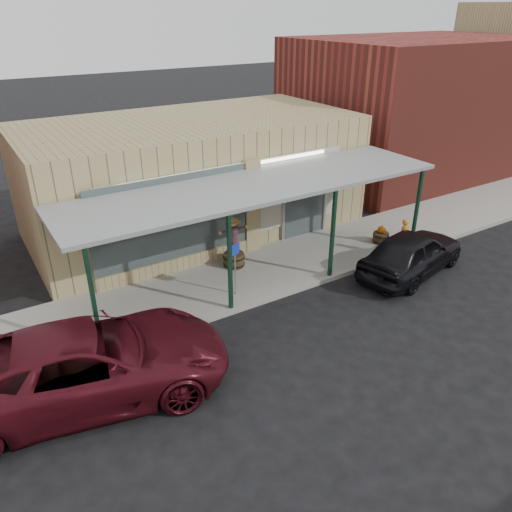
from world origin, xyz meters
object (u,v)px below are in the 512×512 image
barrel_scarecrow (234,250)px  parked_sedan (412,252)px  handicap_sign (235,262)px  car_maroon (88,363)px  barrel_pumpkin (381,236)px

barrel_scarecrow → parked_sedan: 5.74m
handicap_sign → car_maroon: 5.15m
barrel_scarecrow → handicap_sign: 1.83m
handicap_sign → parked_sedan: handicap_sign is taller
barrel_scarecrow → car_maroon: barrel_scarecrow is taller
barrel_pumpkin → car_maroon: bearing=-168.6°
parked_sedan → car_maroon: (-10.37, -0.23, 0.12)m
barrel_scarecrow → car_maroon: (-5.62, -3.44, 0.11)m
barrel_scarecrow → handicap_sign: size_ratio=1.08×
barrel_scarecrow → barrel_pumpkin: 5.56m
barrel_pumpkin → handicap_sign: 6.31m
barrel_scarecrow → car_maroon: 6.59m
barrel_scarecrow → parked_sedan: (4.75, -3.21, -0.01)m
barrel_pumpkin → car_maroon: 11.26m
handicap_sign → car_maroon: size_ratio=0.26×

